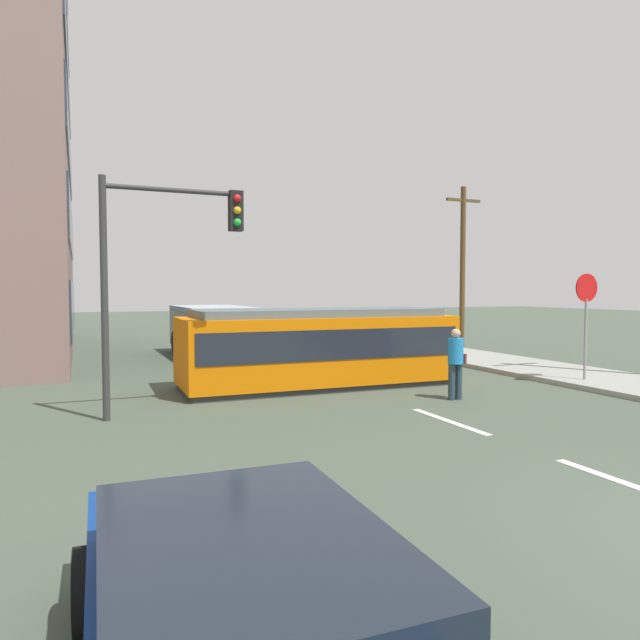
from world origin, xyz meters
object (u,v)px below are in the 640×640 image
(pedestrian_crossing, at_px, (456,360))
(parked_sedan_near, at_px, (243,618))
(stop_sign, at_px, (586,304))
(utility_pole_mid, at_px, (463,263))
(streetcar_tram, at_px, (318,346))
(city_bus, at_px, (212,328))
(traffic_light_mast, at_px, (164,250))

(pedestrian_crossing, height_order, parked_sedan_near, pedestrian_crossing)
(stop_sign, distance_m, utility_pole_mid, 10.69)
(streetcar_tram, distance_m, stop_sign, 7.35)
(stop_sign, bearing_deg, pedestrian_crossing, -174.90)
(utility_pole_mid, bearing_deg, city_bus, 175.44)
(stop_sign, bearing_deg, utility_pole_mid, 71.02)
(pedestrian_crossing, bearing_deg, utility_pole_mid, 52.47)
(parked_sedan_near, relative_size, stop_sign, 1.46)
(utility_pole_mid, bearing_deg, streetcar_tram, -144.17)
(traffic_light_mast, bearing_deg, streetcar_tram, 26.67)
(stop_sign, bearing_deg, streetcar_tram, 158.86)
(parked_sedan_near, distance_m, utility_pole_mid, 23.97)
(streetcar_tram, bearing_deg, stop_sign, -21.14)
(streetcar_tram, distance_m, city_bus, 8.34)
(city_bus, distance_m, utility_pole_mid, 11.62)
(streetcar_tram, distance_m, traffic_light_mast, 5.32)
(streetcar_tram, bearing_deg, traffic_light_mast, -153.33)
(city_bus, xyz_separation_m, parked_sedan_near, (-3.99, -19.11, -0.48))
(streetcar_tram, relative_size, traffic_light_mast, 1.52)
(streetcar_tram, relative_size, city_bus, 1.42)
(city_bus, distance_m, traffic_light_mast, 11.15)
(parked_sedan_near, distance_m, traffic_light_mast, 9.14)
(streetcar_tram, xyz_separation_m, stop_sign, (6.78, -2.62, 1.12))
(utility_pole_mid, bearing_deg, parked_sedan_near, -129.96)
(stop_sign, bearing_deg, parked_sedan_near, -145.20)
(city_bus, height_order, parked_sedan_near, city_bus)
(pedestrian_crossing, relative_size, stop_sign, 0.58)
(streetcar_tram, height_order, traffic_light_mast, traffic_light_mast)
(streetcar_tram, distance_m, pedestrian_crossing, 3.76)
(city_bus, xyz_separation_m, utility_pole_mid, (11.26, -0.90, 2.69))
(traffic_light_mast, height_order, utility_pole_mid, utility_pole_mid)
(parked_sedan_near, relative_size, utility_pole_mid, 0.58)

